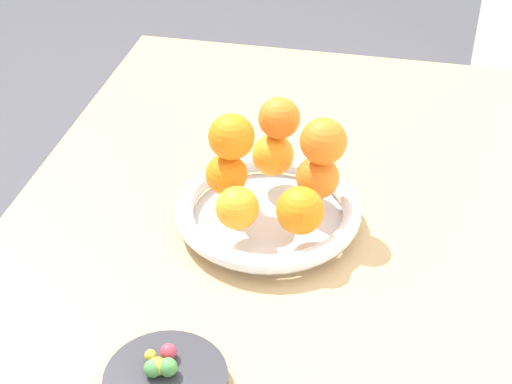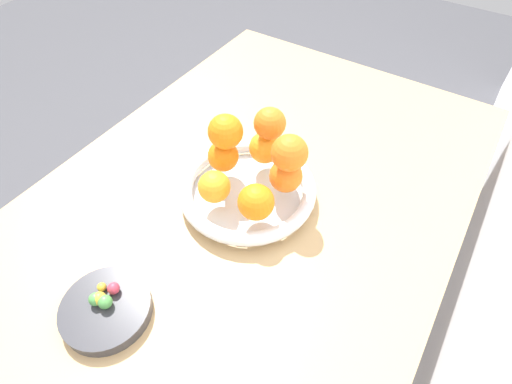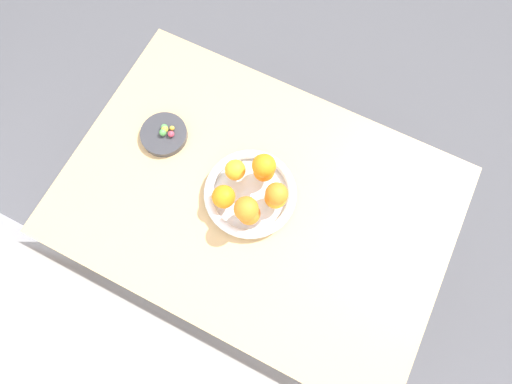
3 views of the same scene
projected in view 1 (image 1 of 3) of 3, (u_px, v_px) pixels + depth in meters
dining_table at (270, 262)px, 1.18m from camera, size 1.10×0.76×0.74m
fruit_bowl at (270, 213)px, 1.10m from camera, size 0.26×0.26×0.04m
candy_dish at (166, 383)px, 0.87m from camera, size 0.14×0.14×0.02m
orange_0 at (237, 208)px, 1.03m from camera, size 0.06×0.06×0.06m
orange_1 at (300, 211)px, 1.02m from camera, size 0.06×0.06×0.06m
orange_2 at (318, 177)px, 1.09m from camera, size 0.06×0.06×0.06m
orange_3 at (273, 155)px, 1.13m from camera, size 0.06×0.06×0.06m
orange_4 at (226, 175)px, 1.09m from camera, size 0.06×0.06×0.06m
orange_5 at (279, 118)px, 1.10m from camera, size 0.06×0.06×0.06m
orange_6 at (231, 137)px, 1.06m from camera, size 0.06×0.06×0.06m
orange_7 at (323, 141)px, 1.05m from camera, size 0.06×0.06×0.06m
candy_ball_0 at (157, 366)px, 0.86m from camera, size 0.02×0.02×0.02m
candy_ball_1 at (168, 368)px, 0.86m from camera, size 0.02×0.02×0.02m
candy_ball_2 at (168, 367)px, 0.86m from camera, size 0.02×0.02×0.02m
candy_ball_3 at (151, 356)px, 0.88m from camera, size 0.01×0.01×0.01m
candy_ball_4 at (153, 368)px, 0.86m from camera, size 0.02×0.02×0.02m
candy_ball_5 at (168, 352)px, 0.88m from camera, size 0.02×0.02×0.02m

